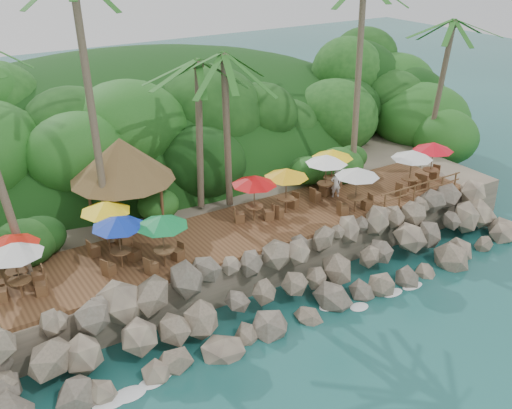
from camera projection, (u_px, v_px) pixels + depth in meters
ground at (326, 319)px, 27.84m from camera, size 140.00×140.00×0.00m
land_base at (174, 183)px, 39.64m from camera, size 32.00×25.20×2.10m
jungle_hill at (131, 163)px, 45.83m from camera, size 44.80×28.00×15.40m
seawall at (301, 278)px, 28.88m from camera, size 29.00×4.00×2.30m
terrace at (256, 226)px, 31.50m from camera, size 26.00×5.00×0.20m
jungle_foliage at (181, 203)px, 39.32m from camera, size 44.00×16.00×12.00m
foam_line at (322, 315)px, 28.06m from camera, size 25.20×0.80×0.06m
palms at (239, 20)px, 29.82m from camera, size 33.91×7.41×13.62m
palapa at (121, 159)px, 30.12m from camera, size 5.26×5.26×4.60m
dining_clusters at (251, 189)px, 30.28m from camera, size 25.78×5.31×2.55m
railing at (422, 189)px, 34.00m from camera, size 6.10×0.10×1.00m
waiter at (336, 184)px, 34.23m from camera, size 0.67×0.54×1.58m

